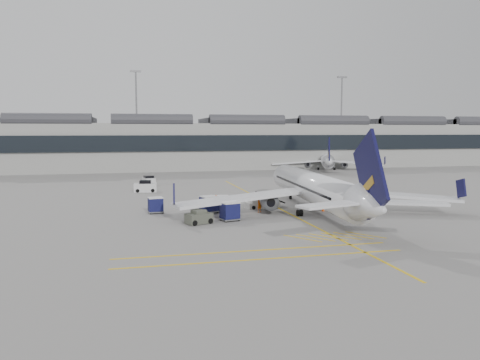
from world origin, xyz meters
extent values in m
plane|color=gray|center=(0.00, 0.00, 0.00)|extent=(220.00, 220.00, 0.00)
cube|color=#9E9E99|center=(0.00, 72.00, 5.50)|extent=(200.00, 20.00, 11.00)
cube|color=black|center=(0.00, 61.80, 6.50)|extent=(200.00, 0.50, 3.60)
cube|color=#38383D|center=(0.00, 72.00, 11.70)|extent=(200.00, 18.00, 1.40)
cylinder|color=slate|center=(-5.00, 86.00, 12.50)|extent=(0.44, 0.44, 25.00)
cube|color=slate|center=(-5.00, 86.00, 25.20)|extent=(3.00, 0.60, 0.50)
cylinder|color=slate|center=(55.00, 86.00, 12.50)|extent=(0.44, 0.44, 25.00)
cube|color=slate|center=(55.00, 86.00, 25.20)|extent=(3.00, 0.60, 0.50)
cube|color=gold|center=(10.00, 10.00, 0.01)|extent=(0.25, 60.00, 0.01)
cylinder|color=silver|center=(13.01, 5.14, 2.83)|extent=(5.71, 27.16, 3.38)
cone|color=silver|center=(14.33, 20.37, 2.83)|extent=(3.68, 3.88, 3.38)
cone|color=silver|center=(11.65, -10.44, 3.19)|extent=(3.74, 4.59, 3.38)
cube|color=silver|center=(4.38, 4.54, 2.02)|extent=(15.62, 6.60, 0.31)
cube|color=silver|center=(21.40, 3.06, 2.02)|extent=(15.33, 8.95, 0.31)
cylinder|color=slate|center=(7.85, 6.04, 1.39)|extent=(2.16, 3.39, 1.89)
cylinder|color=slate|center=(18.24, 5.14, 1.39)|extent=(2.16, 3.39, 1.89)
cube|color=black|center=(11.69, -9.90, 5.71)|extent=(0.86, 6.84, 7.53)
cylinder|color=black|center=(13.90, 15.44, 0.29)|extent=(0.30, 0.59, 0.58)
cylinder|color=black|center=(10.57, 3.10, 0.36)|extent=(0.69, 0.77, 0.72)
cylinder|color=black|center=(15.05, 2.71, 0.36)|extent=(0.69, 0.77, 0.72)
cylinder|color=silver|center=(39.22, 60.85, 2.38)|extent=(10.89, 22.10, 2.84)
cone|color=silver|center=(43.89, 72.79, 2.38)|extent=(3.74, 3.84, 2.84)
cone|color=silver|center=(34.43, 48.63, 2.68)|extent=(3.96, 4.40, 2.84)
cube|color=silver|center=(32.13, 62.41, 1.70)|extent=(12.96, 3.47, 0.26)
cube|color=silver|center=(45.47, 57.18, 1.70)|extent=(11.63, 10.23, 0.26)
cylinder|color=slate|center=(35.28, 62.79, 1.17)|extent=(2.46, 3.11, 1.58)
cylinder|color=slate|center=(43.43, 59.61, 1.17)|extent=(2.46, 3.11, 1.58)
cube|color=black|center=(34.60, 49.05, 4.79)|extent=(2.30, 5.43, 6.31)
cylinder|color=black|center=(42.38, 68.92, 0.24)|extent=(0.37, 0.53, 0.48)
cylinder|color=black|center=(36.77, 59.78, 0.30)|extent=(0.71, 0.75, 0.60)
cylinder|color=black|center=(40.28, 58.41, 0.30)|extent=(0.71, 0.75, 0.60)
cube|color=silver|center=(8.17, 9.43, 0.37)|extent=(4.19, 2.13, 0.74)
cube|color=black|center=(9.21, 9.58, 1.21)|extent=(3.70, 1.65, 1.56)
cube|color=silver|center=(7.02, 9.27, 1.11)|extent=(1.13, 1.49, 0.95)
cylinder|color=black|center=(6.81, 8.49, 0.23)|extent=(0.49, 0.25, 0.46)
cylinder|color=black|center=(6.60, 9.95, 0.23)|extent=(0.49, 0.25, 0.46)
cylinder|color=black|center=(9.73, 8.91, 0.23)|extent=(0.49, 0.25, 0.46)
cylinder|color=black|center=(9.52, 10.37, 0.23)|extent=(0.49, 0.25, 0.46)
cube|color=gray|center=(2.76, 7.66, 0.19)|extent=(2.00, 1.74, 0.13)
cube|color=#13164D|center=(2.76, 7.66, 1.04)|extent=(1.84, 1.66, 1.54)
cube|color=silver|center=(2.76, 7.66, 1.84)|extent=(1.90, 1.72, 0.11)
cylinder|color=black|center=(1.94, 7.19, 0.12)|extent=(0.25, 0.14, 0.23)
cylinder|color=black|center=(2.11, 8.34, 0.12)|extent=(0.25, 0.14, 0.23)
cylinder|color=black|center=(3.40, 6.97, 0.12)|extent=(0.25, 0.14, 0.23)
cylinder|color=black|center=(3.58, 8.12, 0.12)|extent=(0.25, 0.14, 0.23)
cube|color=gray|center=(2.60, 2.30, 0.20)|extent=(2.19, 1.96, 0.13)
cube|color=#13164D|center=(2.60, 2.30, 1.07)|extent=(2.01, 1.86, 1.58)
cube|color=silver|center=(2.60, 2.30, 1.90)|extent=(2.08, 1.93, 0.11)
cylinder|color=black|center=(2.02, 1.52, 0.12)|extent=(0.26, 0.17, 0.24)
cylinder|color=black|center=(1.71, 2.68, 0.12)|extent=(0.26, 0.17, 0.24)
cylinder|color=black|center=(3.49, 1.92, 0.12)|extent=(0.26, 0.17, 0.24)
cylinder|color=black|center=(3.18, 3.08, 0.12)|extent=(0.26, 0.17, 0.24)
cube|color=gray|center=(-4.62, 8.69, 0.18)|extent=(1.87, 1.60, 0.12)
cube|color=#13164D|center=(-4.62, 8.69, 0.99)|extent=(1.71, 1.53, 1.47)
cube|color=silver|center=(-4.62, 8.69, 1.76)|extent=(1.77, 1.59, 0.10)
cylinder|color=black|center=(-5.26, 8.06, 0.11)|extent=(0.23, 0.13, 0.22)
cylinder|color=black|center=(-5.39, 9.16, 0.11)|extent=(0.23, 0.13, 0.22)
cylinder|color=black|center=(-3.86, 8.22, 0.11)|extent=(0.23, 0.13, 0.22)
cylinder|color=black|center=(-3.98, 9.32, 0.11)|extent=(0.23, 0.13, 0.22)
cube|color=gray|center=(1.25, 7.36, 0.20)|extent=(2.25, 2.05, 0.13)
cube|color=#13164D|center=(1.25, 7.36, 1.06)|extent=(2.08, 1.94, 1.58)
cube|color=silver|center=(1.25, 7.36, 1.89)|extent=(2.15, 2.01, 0.11)
cylinder|color=black|center=(0.73, 6.54, 0.12)|extent=(0.26, 0.18, 0.24)
cylinder|color=black|center=(0.33, 7.67, 0.12)|extent=(0.26, 0.18, 0.24)
cylinder|color=black|center=(2.16, 7.05, 0.12)|extent=(0.26, 0.18, 0.24)
cylinder|color=black|center=(1.76, 8.17, 0.12)|extent=(0.26, 0.18, 0.24)
imported|color=#E85E0C|center=(6.98, 6.47, 0.90)|extent=(0.78, 0.71, 1.80)
imported|color=#F15B0C|center=(2.14, 8.03, 0.97)|extent=(1.12, 0.99, 1.94)
cube|color=#4E5145|center=(-0.75, 1.51, 0.56)|extent=(2.92, 2.38, 1.01)
cube|color=#4E5145|center=(-0.75, 1.51, 1.16)|extent=(1.59, 1.59, 0.51)
cylinder|color=black|center=(-1.34, 0.55, 0.28)|extent=(0.62, 0.45, 0.57)
cylinder|color=black|center=(-1.85, 1.76, 0.28)|extent=(0.62, 0.45, 0.57)
cylinder|color=black|center=(0.34, 1.26, 0.28)|extent=(0.62, 0.45, 0.57)
cylinder|color=black|center=(-0.17, 2.47, 0.28)|extent=(0.62, 0.45, 0.57)
cone|color=#F24C0A|center=(8.56, 18.20, 0.26)|extent=(0.38, 0.38, 0.53)
cone|color=#F24C0A|center=(14.37, 5.46, 0.25)|extent=(0.36, 0.36, 0.50)
cube|color=silver|center=(-5.05, 27.90, 0.66)|extent=(3.53, 2.00, 1.32)
cube|color=black|center=(-5.05, 27.90, 1.46)|extent=(1.84, 1.75, 0.57)
cylinder|color=black|center=(-6.24, 27.25, 0.28)|extent=(0.58, 0.26, 0.57)
cylinder|color=black|center=(-6.10, 28.75, 0.28)|extent=(0.58, 0.26, 0.57)
cylinder|color=black|center=(-3.99, 27.04, 0.28)|extent=(0.58, 0.26, 0.57)
cylinder|color=black|center=(-3.85, 28.54, 0.28)|extent=(0.58, 0.26, 0.57)
cube|color=silver|center=(-4.14, 37.05, 0.62)|extent=(2.19, 3.44, 1.24)
cube|color=black|center=(-4.14, 37.05, 1.37)|extent=(1.79, 1.86, 0.53)
cylinder|color=black|center=(-3.24, 36.15, 0.27)|extent=(0.30, 0.56, 0.53)
cylinder|color=black|center=(-4.63, 35.87, 0.27)|extent=(0.30, 0.56, 0.53)
cylinder|color=black|center=(-3.65, 38.23, 0.27)|extent=(0.30, 0.56, 0.53)
cylinder|color=black|center=(-5.04, 37.95, 0.27)|extent=(0.30, 0.56, 0.53)
cube|color=silver|center=(24.31, 41.42, 0.67)|extent=(3.73, 3.61, 1.35)
cube|color=black|center=(24.31, 41.42, 1.49)|extent=(2.38, 2.38, 0.58)
cylinder|color=black|center=(22.93, 41.62, 0.29)|extent=(0.57, 0.54, 0.58)
cylinder|color=black|center=(23.97, 42.76, 0.29)|extent=(0.57, 0.54, 0.58)
cylinder|color=black|center=(24.65, 40.07, 0.29)|extent=(0.57, 0.54, 0.58)
cylinder|color=black|center=(25.68, 41.21, 0.29)|extent=(0.57, 0.54, 0.58)
camera|label=1|loc=(-7.50, -44.34, 9.27)|focal=35.00mm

